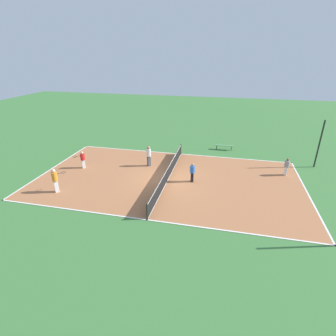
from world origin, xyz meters
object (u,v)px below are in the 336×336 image
object	(u,v)px
player_far_white	(149,155)
tennis_ball_midcourt	(190,167)
player_near_blue	(192,171)
tennis_net	(168,173)
bench	(224,146)
tennis_ball_right_alley	(179,160)
player_baseline_gray	(287,166)
player_center_orange	(55,179)
player_coach_red	(83,159)
fence_post_back_left	(319,144)

from	to	relation	value
player_far_white	tennis_ball_midcourt	size ratio (longest dim) A/B	25.17
player_near_blue	player_far_white	distance (m)	4.41
tennis_net	bench	size ratio (longest dim) A/B	6.25
player_far_white	tennis_ball_right_alley	xyz separation A→B (m)	(-1.64, 2.20, -0.95)
player_baseline_gray	player_center_orange	distance (m)	16.67
tennis_net	player_far_white	xyz separation A→B (m)	(-2.04, -2.08, 0.49)
player_baseline_gray	player_coach_red	xyz separation A→B (m)	(2.20, -15.76, 0.02)
tennis_ball_midcourt	player_center_orange	bearing A→B (deg)	-53.82
tennis_net	player_far_white	world-z (taller)	player_far_white
player_baseline_gray	tennis_ball_midcourt	bearing A→B (deg)	-72.17
tennis_ball_midcourt	player_near_blue	bearing A→B (deg)	11.62
player_baseline_gray	fence_post_back_left	distance (m)	3.63
tennis_ball_midcourt	player_far_white	bearing A→B (deg)	-84.60
tennis_ball_midcourt	fence_post_back_left	xyz separation A→B (m)	(-2.52, 9.91, 1.90)
player_coach_red	fence_post_back_left	bearing A→B (deg)	151.26
bench	player_coach_red	bearing A→B (deg)	-147.47
player_coach_red	tennis_ball_right_alley	distance (m)	7.99
bench	tennis_ball_midcourt	distance (m)	5.70
tennis_ball_right_alley	tennis_ball_midcourt	bearing A→B (deg)	42.16
player_near_blue	tennis_ball_midcourt	distance (m)	2.56
player_near_blue	tennis_ball_midcourt	world-z (taller)	player_near_blue
bench	player_center_orange	world-z (taller)	player_center_orange
player_coach_red	player_near_blue	bearing A→B (deg)	134.61
bench	player_far_white	world-z (taller)	player_far_white
player_near_blue	player_far_white	xyz separation A→B (m)	(-2.08, -3.88, 0.18)
tennis_ball_midcourt	player_baseline_gray	bearing A→B (deg)	92.17
tennis_ball_midcourt	tennis_ball_right_alley	xyz separation A→B (m)	(-1.32, -1.19, 0.00)
bench	player_baseline_gray	size ratio (longest dim) A/B	1.23
player_center_orange	fence_post_back_left	xyz separation A→B (m)	(-8.48, 18.06, 0.97)
bench	tennis_ball_right_alley	world-z (taller)	bench
player_center_orange	bench	bearing A→B (deg)	-1.58
player_coach_red	tennis_ball_midcourt	world-z (taller)	player_coach_red
bench	player_near_blue	distance (m)	7.78
player_far_white	fence_post_back_left	bearing A→B (deg)	141.69
tennis_ball_right_alley	fence_post_back_left	xyz separation A→B (m)	(-1.20, 11.11, 1.90)
bench	fence_post_back_left	distance (m)	7.96
tennis_net	bench	world-z (taller)	tennis_net
tennis_ball_midcourt	tennis_net	bearing A→B (deg)	-29.00
player_coach_red	fence_post_back_left	distance (m)	18.94
tennis_net	player_coach_red	size ratio (longest dim) A/B	7.52
player_far_white	fence_post_back_left	world-z (taller)	fence_post_back_left
player_center_orange	tennis_net	bearing A→B (deg)	-19.80
player_coach_red	player_baseline_gray	bearing A→B (deg)	145.60
tennis_ball_right_alley	fence_post_back_left	bearing A→B (deg)	96.19
player_center_orange	fence_post_back_left	distance (m)	19.98
tennis_net	player_near_blue	distance (m)	1.83
player_coach_red	player_far_white	xyz separation A→B (m)	(-1.60, 5.07, 0.19)
bench	tennis_ball_midcourt	xyz separation A→B (m)	(5.10, -2.54, -0.33)
player_coach_red	fence_post_back_left	xyz separation A→B (m)	(-4.44, 18.37, 1.14)
player_near_blue	tennis_ball_right_alley	world-z (taller)	player_near_blue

